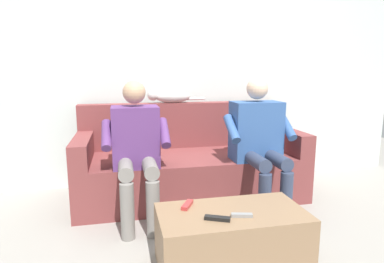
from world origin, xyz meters
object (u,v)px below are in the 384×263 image
person_left_seated (259,137)px  remote_black (217,218)px  cat_on_backrest (170,96)px  coffee_table (231,239)px  remote_red (187,205)px  couch (189,165)px  remote_gray (242,215)px  person_right_seated (136,144)px

person_left_seated → remote_black: bearing=54.8°
cat_on_backrest → remote_black: size_ratio=4.03×
coffee_table → remote_red: (0.25, -0.13, 0.19)m
couch → cat_on_backrest: 0.72m
cat_on_backrest → remote_gray: bearing=96.0°
person_right_seated → remote_black: (-0.40, 0.91, -0.25)m
cat_on_backrest → remote_gray: size_ratio=4.80×
couch → remote_gray: bearing=91.3°
remote_red → remote_black: (-0.13, 0.22, -0.00)m
coffee_table → remote_black: bearing=38.1°
couch → remote_red: 1.13m
person_left_seated → coffee_table: bearing=57.4°
coffee_table → remote_gray: size_ratio=7.28×
remote_red → remote_gray: size_ratio=1.10×
coffee_table → cat_on_backrest: bearing=-84.9°
remote_black → remote_gray: bearing=-151.2°
person_left_seated → remote_black: 1.13m
coffee_table → remote_gray: bearing=109.9°
person_right_seated → remote_red: (-0.27, 0.69, -0.25)m
coffee_table → remote_gray: (-0.03, 0.08, 0.19)m
coffee_table → remote_black: size_ratio=6.12×
couch → person_left_seated: person_left_seated is taller
cat_on_backrest → remote_red: (0.11, 1.40, -0.57)m
person_left_seated → couch: bearing=-39.4°
remote_black → remote_gray: (-0.15, -0.01, -0.00)m
coffee_table → person_right_seated: size_ratio=0.80×
person_left_seated → cat_on_backrest: bearing=-47.7°
person_left_seated → remote_red: (0.76, 0.68, -0.26)m
couch → coffee_table: 1.24m
person_left_seated → person_right_seated: size_ratio=1.02×
cat_on_backrest → remote_gray: cat_on_backrest is taller
couch → coffee_table: couch is taller
person_left_seated → remote_black: (0.64, 0.90, -0.26)m
coffee_table → person_left_seated: 1.06m
couch → person_right_seated: 0.74m
remote_red → remote_black: bearing=-120.7°
person_left_seated → remote_red: bearing=41.7°
cat_on_backrest → person_left_seated: bearing=132.3°
couch → remote_black: 1.33m
couch → coffee_table: size_ratio=2.34×
person_right_seated → remote_red: size_ratio=8.25×
coffee_table → person_left_seated: person_left_seated is taller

